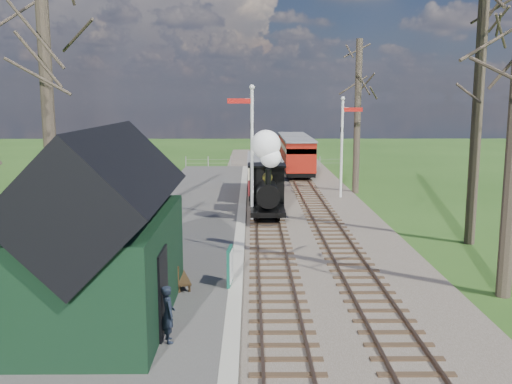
% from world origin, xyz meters
% --- Properties ---
extents(distant_hills, '(114.40, 48.00, 22.02)m').
position_xyz_m(distant_hills, '(1.40, 64.38, -16.21)').
color(distant_hills, '#385B23').
rests_on(distant_hills, ground).
extents(ballast_bed, '(8.00, 60.00, 0.10)m').
position_xyz_m(ballast_bed, '(1.30, 22.00, 0.05)').
color(ballast_bed, brown).
rests_on(ballast_bed, ground).
extents(track_near, '(1.60, 60.00, 0.15)m').
position_xyz_m(track_near, '(0.00, 22.00, 0.10)').
color(track_near, brown).
rests_on(track_near, ground).
extents(track_far, '(1.60, 60.00, 0.15)m').
position_xyz_m(track_far, '(2.60, 22.00, 0.10)').
color(track_far, brown).
rests_on(track_far, ground).
extents(platform, '(5.00, 44.00, 0.20)m').
position_xyz_m(platform, '(-3.50, 14.00, 0.10)').
color(platform, '#474442').
rests_on(platform, ground).
extents(coping_strip, '(0.40, 44.00, 0.21)m').
position_xyz_m(coping_strip, '(-1.20, 14.00, 0.10)').
color(coping_strip, '#B2AD9E').
rests_on(coping_strip, ground).
extents(station_shed, '(3.25, 6.30, 4.78)m').
position_xyz_m(station_shed, '(-4.30, 4.00, 2.27)').
color(station_shed, black).
rests_on(station_shed, platform).
extents(semaphore_near, '(1.22, 0.24, 6.22)m').
position_xyz_m(semaphore_near, '(-0.77, 16.00, 3.62)').
color(semaphore_near, silver).
rests_on(semaphore_near, ground).
extents(semaphore_far, '(1.22, 0.24, 5.72)m').
position_xyz_m(semaphore_far, '(4.37, 22.00, 3.35)').
color(semaphore_far, silver).
rests_on(semaphore_far, ground).
extents(bare_trees, '(15.51, 22.39, 12.00)m').
position_xyz_m(bare_trees, '(1.33, 10.10, 5.21)').
color(bare_trees, '#382D23').
rests_on(bare_trees, ground).
extents(fence_line, '(12.60, 0.08, 1.00)m').
position_xyz_m(fence_line, '(0.30, 36.00, 0.55)').
color(fence_line, slate).
rests_on(fence_line, ground).
extents(locomotive, '(1.63, 3.80, 4.08)m').
position_xyz_m(locomotive, '(-0.01, 16.29, 1.90)').
color(locomotive, black).
rests_on(locomotive, ground).
extents(coach, '(1.90, 6.52, 2.00)m').
position_xyz_m(coach, '(0.00, 22.35, 1.40)').
color(coach, black).
rests_on(coach, ground).
extents(red_carriage_a, '(2.13, 5.27, 2.24)m').
position_xyz_m(red_carriage_a, '(2.60, 30.49, 1.54)').
color(red_carriage_a, black).
rests_on(red_carriage_a, ground).
extents(red_carriage_b, '(2.13, 5.27, 2.24)m').
position_xyz_m(red_carriage_b, '(2.60, 35.99, 1.54)').
color(red_carriage_b, black).
rests_on(red_carriage_b, ground).
extents(sign_board, '(0.17, 0.78, 1.14)m').
position_xyz_m(sign_board, '(-1.36, 6.49, 0.77)').
color(sign_board, '#104B3B').
rests_on(sign_board, platform).
extents(bench, '(0.74, 1.41, 0.77)m').
position_xyz_m(bench, '(-2.89, 6.41, 0.56)').
color(bench, '#452F18').
rests_on(bench, platform).
extents(person, '(0.46, 0.56, 1.31)m').
position_xyz_m(person, '(-2.61, 2.55, 0.86)').
color(person, black).
rests_on(person, platform).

